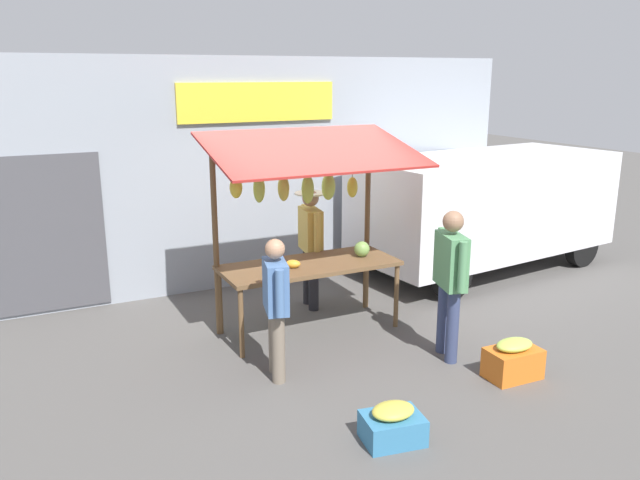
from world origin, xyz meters
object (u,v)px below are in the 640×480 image
object	(u,v)px
shopper_with_shopping_bag	(450,274)
produce_crate_side	(393,425)
shopper_in_striped_shirt	(276,300)
market_stall	(309,209)
parked_van	(478,203)
produce_crate_near	(513,360)
vendor_with_sunhat	(311,239)

from	to	relation	value
shopper_with_shopping_bag	produce_crate_side	size ratio (longest dim) A/B	2.96
shopper_in_striped_shirt	shopper_with_shopping_bag	bearing A→B (deg)	-87.58
market_stall	shopper_in_striped_shirt	world-z (taller)	market_stall
market_stall	produce_crate_side	distance (m)	3.03
parked_van	produce_crate_side	distance (m)	5.54
produce_crate_near	produce_crate_side	distance (m)	1.87
vendor_with_sunhat	parked_van	world-z (taller)	parked_van
vendor_with_sunhat	produce_crate_side	xyz separation A→B (m)	(0.81, 3.36, -0.81)
shopper_in_striped_shirt	produce_crate_side	world-z (taller)	shopper_in_striped_shirt
vendor_with_sunhat	shopper_in_striped_shirt	distance (m)	2.16
shopper_in_striped_shirt	vendor_with_sunhat	bearing A→B (deg)	-21.05
market_stall	vendor_with_sunhat	xyz separation A→B (m)	(-0.35, -0.71, -0.58)
market_stall	shopper_with_shopping_bag	bearing A→B (deg)	125.70
produce_crate_side	parked_van	bearing A→B (deg)	-137.01
market_stall	parked_van	distance (m)	3.72
market_stall	vendor_with_sunhat	distance (m)	0.98
market_stall	produce_crate_near	xyz separation A→B (m)	(-1.36, 2.19, -1.36)
parked_van	produce_crate_side	xyz separation A→B (m)	(3.99, 3.72, -0.96)
shopper_with_shopping_bag	shopper_in_striped_shirt	size ratio (longest dim) A/B	1.12
market_stall	vendor_with_sunhat	bearing A→B (deg)	-116.53
shopper_with_shopping_bag	parked_van	distance (m)	3.55
shopper_in_striped_shirt	produce_crate_near	distance (m)	2.60
vendor_with_sunhat	shopper_with_shopping_bag	distance (m)	2.27
market_stall	vendor_with_sunhat	world-z (taller)	market_stall
shopper_in_striped_shirt	produce_crate_near	world-z (taller)	shopper_in_striped_shirt
shopper_with_shopping_bag	produce_crate_side	distance (m)	2.10
parked_van	vendor_with_sunhat	bearing A→B (deg)	0.06
vendor_with_sunhat	shopper_with_shopping_bag	xyz separation A→B (m)	(-0.69, 2.16, 0.03)
shopper_with_shopping_bag	produce_crate_side	bearing A→B (deg)	144.75
shopper_in_striped_shirt	produce_crate_side	bearing A→B (deg)	-150.67
produce_crate_near	shopper_in_striped_shirt	bearing A→B (deg)	-26.90
market_stall	shopper_with_shopping_bag	distance (m)	1.87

